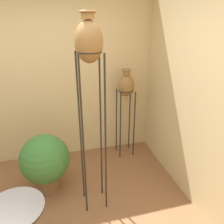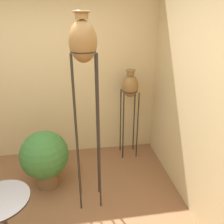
{
  "view_description": "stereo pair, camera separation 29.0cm",
  "coord_description": "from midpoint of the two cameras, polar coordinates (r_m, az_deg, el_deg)",
  "views": [
    {
      "loc": [
        0.25,
        -1.57,
        2.11
      ],
      "look_at": [
        0.94,
        1.02,
        0.99
      ],
      "focal_mm": 35.0,
      "sensor_mm": 36.0,
      "label": 1
    },
    {
      "loc": [
        0.54,
        -1.63,
        2.11
      ],
      "look_at": [
        0.94,
        1.02,
        0.99
      ],
      "focal_mm": 35.0,
      "sensor_mm": 36.0,
      "label": 2
    }
  ],
  "objects": [
    {
      "name": "wall_back",
      "position": [
        3.49,
        -15.08,
        9.27
      ],
      "size": [
        7.51,
        0.06,
        2.7
      ],
      "color": "#D1B784",
      "rests_on": "ground_plane"
    },
    {
      "name": "side_table",
      "position": [
        2.19,
        -22.68,
        -24.53
      ],
      "size": [
        0.48,
        0.48,
        0.78
      ],
      "color": "#28231E",
      "rests_on": "ground_plane"
    },
    {
      "name": "potted_plant",
      "position": [
        3.03,
        -14.53,
        -11.27
      ],
      "size": [
        0.63,
        0.63,
        0.8
      ],
      "color": "brown",
      "rests_on": "ground_plane"
    },
    {
      "name": "vase_stand_medium",
      "position": [
        3.37,
        7.19,
        6.1
      ],
      "size": [
        0.25,
        0.25,
        1.45
      ],
      "color": "#28231E",
      "rests_on": "ground_plane"
    },
    {
      "name": "vase_stand_tall",
      "position": [
        2.16,
        -3.57,
        15.69
      ],
      "size": [
        0.27,
        0.27,
        2.2
      ],
      "color": "#28231E",
      "rests_on": "ground_plane"
    },
    {
      "name": "wall_right",
      "position": [
        2.25,
        30.34,
        -0.33
      ],
      "size": [
        0.06,
        7.51,
        2.7
      ],
      "color": "#D1B784",
      "rests_on": "ground_plane"
    }
  ]
}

